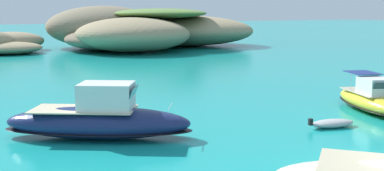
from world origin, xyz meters
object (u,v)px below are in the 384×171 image
islet_large (140,31)px  motorboat_yellow (371,100)px  dinghy_tender (332,123)px  motorboat_navy (99,120)px

islet_large → motorboat_yellow: islet_large is taller
motorboat_yellow → dinghy_tender: motorboat_yellow is taller
dinghy_tender → islet_large: bearing=78.5°
islet_large → dinghy_tender: islet_large is taller
dinghy_tender → motorboat_navy: bearing=162.6°
motorboat_navy → dinghy_tender: motorboat_navy is taller
motorboat_navy → dinghy_tender: 12.66m
islet_large → motorboat_yellow: (-6.46, -55.31, -2.03)m
motorboat_navy → dinghy_tender: (12.06, -3.78, -0.72)m
islet_large → motorboat_yellow: bearing=-96.7°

